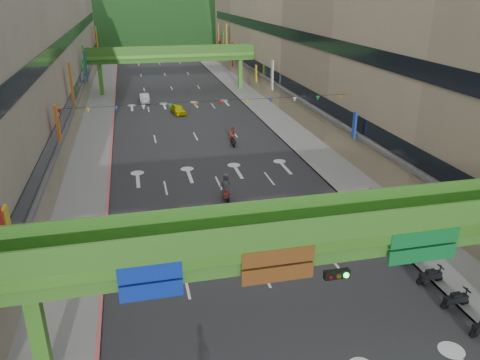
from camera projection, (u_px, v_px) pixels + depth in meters
road_slab at (185, 115)px, 61.47m from camera, size 18.00×140.00×0.02m
sidewalk_left at (98, 119)px, 59.13m from camera, size 4.00×140.00×0.15m
sidewalk_right at (265, 110)px, 63.76m from camera, size 4.00×140.00×0.15m
curb_left at (113, 118)px, 59.52m from camera, size 0.20×140.00×0.18m
curb_right at (252, 110)px, 63.35m from camera, size 0.20×140.00×0.18m
building_row_left at (17, 44)px, 53.89m from camera, size 12.80×95.00×19.00m
building_row_right at (324, 37)px, 61.86m from camera, size 12.80×95.00×19.00m
overpass_near at (330, 252)px, 19.50m from camera, size 28.00×12.27×7.10m
overpass_far at (172, 58)px, 72.93m from camera, size 28.00×2.20×7.10m
hill_left at (101, 38)px, 157.40m from camera, size 168.00×140.00×112.00m
hill_right at (208, 31)px, 183.84m from camera, size 208.00×176.00×128.00m
bunting_string at (209, 104)px, 41.19m from camera, size 26.00×0.36×0.47m
scooter_rider_mid at (233, 136)px, 48.84m from camera, size 0.88×1.60×2.12m
scooter_rider_left at (199, 219)px, 31.62m from camera, size 0.98×1.60×1.94m
scooter_rider_far at (226, 187)px, 36.31m from camera, size 0.99×1.59×2.19m
parked_scooter_row at (419, 265)px, 27.09m from camera, size 1.60×11.55×1.08m
car_silver at (145, 98)px, 67.81m from camera, size 1.44×3.93×1.29m
car_yellow at (178, 109)px, 61.58m from camera, size 2.00×3.86×1.25m
pedestrian_dark at (440, 229)px, 30.38m from camera, size 1.13×0.59×1.83m
pedestrian_blue at (370, 201)px, 34.36m from camera, size 0.97×0.82×1.77m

